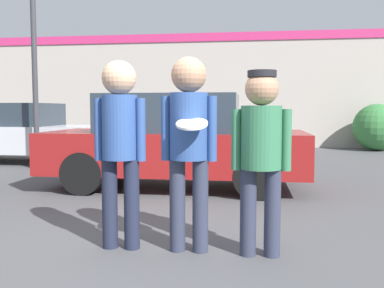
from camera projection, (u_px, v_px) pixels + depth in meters
The scene contains 9 objects.
ground_plane at pixel (158, 245), 4.26m from camera, with size 56.00×56.00×0.00m, color #4C4C4F.
storefront_building at pixel (226, 89), 15.56m from camera, with size 24.00×0.22×4.11m.
person_left at pixel (120, 136), 4.09m from camera, with size 0.50×0.33×1.81m.
person_middle_with_frisbee at pixel (189, 135), 3.99m from camera, with size 0.53×0.58×1.83m.
person_right at pixel (261, 145), 3.87m from camera, with size 0.54×0.37×1.70m.
parked_car_near at pixel (175, 141), 7.38m from camera, with size 4.38×1.93×1.61m.
parked_car_far at pixel (13, 133), 11.07m from camera, with size 4.41×1.90×1.51m.
street_lamp at pixel (45, 27), 9.41m from camera, with size 1.36×0.35×5.04m.
shrub at pixel (377, 127), 14.04m from camera, with size 1.54×1.54×1.54m.
Camera 1 is at (0.91, -4.08, 1.35)m, focal length 40.00 mm.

